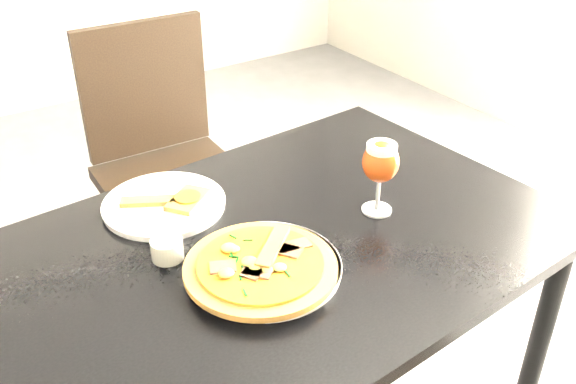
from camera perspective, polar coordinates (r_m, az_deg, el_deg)
dining_table at (r=1.39m, az=-0.72°, el=-7.21°), size 1.25×0.88×0.75m
chair_far at (r=2.14m, az=-10.80°, el=2.77°), size 0.46×0.46×0.95m
plate_main at (r=1.25m, az=-2.07°, el=-6.74°), size 0.38×0.38×0.02m
pizza at (r=1.23m, az=-2.46°, el=-6.55°), size 0.29×0.29×0.03m
plate_second at (r=1.46m, az=-10.94°, el=-1.10°), size 0.31×0.31×0.01m
crust_scraps at (r=1.45m, az=-10.00°, el=-0.68°), size 0.20×0.14×0.01m
loose_crust at (r=1.29m, az=-6.67°, el=-5.85°), size 0.12×0.04×0.01m
sauce_cup at (r=1.30m, az=-10.71°, el=-4.94°), size 0.06×0.06×0.04m
beer_glass at (r=1.38m, az=8.24°, el=2.61°), size 0.08×0.08×0.17m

